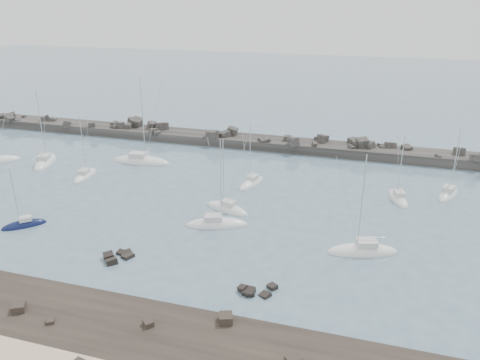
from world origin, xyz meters
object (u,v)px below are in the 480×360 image
Objects in this scene: sailboat_6 at (252,183)px; sailboat_11 at (448,195)px; sailboat_5 at (227,209)px; sailboat_1 at (46,163)px; sailboat_8 at (363,252)px; sailboat_4 at (142,162)px; sailboat_7 at (216,225)px; sailboat_3 at (85,176)px; sailboat_2 at (24,225)px; sailboat_9 at (398,199)px.

sailboat_11 reaches higher than sailboat_6.
sailboat_1 is at bearing 166.12° from sailboat_5.
sailboat_8 is at bearing -15.71° from sailboat_1.
sailboat_7 is at bearing -42.67° from sailboat_4.
sailboat_1 is 1.10× the size of sailboat_7.
sailboat_3 is 0.66× the size of sailboat_4.
sailboat_2 is at bearing -96.18° from sailboat_4.
sailboat_7 reaches higher than sailboat_3.
sailboat_4 reaches higher than sailboat_1.
sailboat_2 is 0.68× the size of sailboat_8.
sailboat_8 is at bearing -103.68° from sailboat_9.
sailboat_4 is at bearing 83.82° from sailboat_2.
sailboat_7 reaches higher than sailboat_5.
sailboat_7 is at bearing -20.69° from sailboat_1.
sailboat_5 is (27.59, -5.70, 0.01)m from sailboat_3.
sailboat_4 reaches higher than sailboat_2.
sailboat_4 is 46.72m from sailboat_8.
sailboat_6 is at bearing 42.45° from sailboat_2.
sailboat_6 is 1.02× the size of sailboat_9.
sailboat_5 is 1.05× the size of sailboat_9.
sailboat_2 is at bearing -152.79° from sailboat_5.
sailboat_4 is (5.85, 9.38, 0.02)m from sailboat_3.
sailboat_8 reaches higher than sailboat_5.
sailboat_11 is at bearing 7.92° from sailboat_6.
sailboat_6 is at bearing -11.19° from sailboat_4.
sailboat_8 reaches higher than sailboat_9.
sailboat_8 reaches higher than sailboat_3.
sailboat_7 is at bearing -145.79° from sailboat_9.
sailboat_4 reaches higher than sailboat_3.
sailboat_5 is (24.76, 12.73, 0.01)m from sailboat_2.
sailboat_4 is 1.26× the size of sailboat_8.
sailboat_11 is (7.57, 3.87, 0.01)m from sailboat_9.
sailboat_1 is 1.28× the size of sailboat_3.
sailboat_5 is at bearing 91.65° from sailboat_7.
sailboat_1 is at bearing -178.43° from sailboat_6.
sailboat_8 is (44.29, 5.92, 0.01)m from sailboat_2.
sailboat_3 is (11.05, -3.85, -0.02)m from sailboat_1.
sailboat_6 is at bearing 87.72° from sailboat_7.
sailboat_6 reaches higher than sailboat_2.
sailboat_4 is (16.89, 5.53, -0.00)m from sailboat_1.
sailboat_2 is 0.70× the size of sailboat_7.
sailboat_7 is 1.14× the size of sailboat_11.
sailboat_4 reaches higher than sailboat_11.
sailboat_4 is 22.95m from sailboat_6.
sailboat_4 is 45.80m from sailboat_9.
sailboat_11 is at bearing 26.18° from sailboat_2.
sailboat_6 is 15.74m from sailboat_7.
sailboat_7 is at bearing -21.27° from sailboat_3.
sailboat_1 is 11.70m from sailboat_3.
sailboat_6 reaches higher than sailboat_9.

